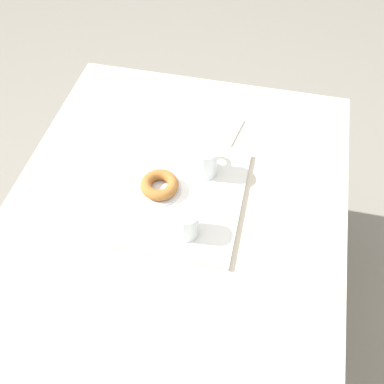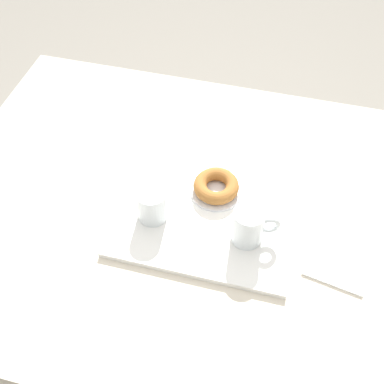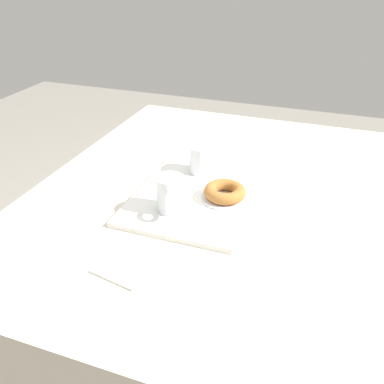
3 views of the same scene
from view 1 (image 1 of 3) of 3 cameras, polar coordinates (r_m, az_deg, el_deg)
The scene contains 8 objects.
ground_plane at distance 2.01m, azimuth -1.71°, elevation -15.00°, with size 6.00×6.00×0.00m, color gray.
dining_table at distance 1.45m, azimuth -2.30°, elevation -4.58°, with size 1.29×1.02×0.73m.
serving_tray at distance 1.41m, azimuth -0.61°, elevation -0.67°, with size 0.44×0.33×0.02m, color white.
tea_mug_left at distance 1.43m, azimuth 1.68°, elevation 3.74°, with size 0.11×0.07×0.10m.
water_glass_near at distance 1.29m, azimuth -0.76°, elevation -3.95°, with size 0.07×0.07×0.09m.
donut_plate_left at distance 1.42m, azimuth -3.97°, elevation 0.37°, with size 0.13×0.13×0.01m, color silver.
sugar_donut_left at distance 1.40m, azimuth -4.01°, elevation 0.90°, with size 0.12×0.12×0.03m, color #A3662D.
paper_napkin at distance 1.62m, azimuth 3.61°, elevation 7.77°, with size 0.14×0.12×0.01m, color white.
Camera 1 is at (0.79, 0.24, 1.84)m, focal length 43.44 mm.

